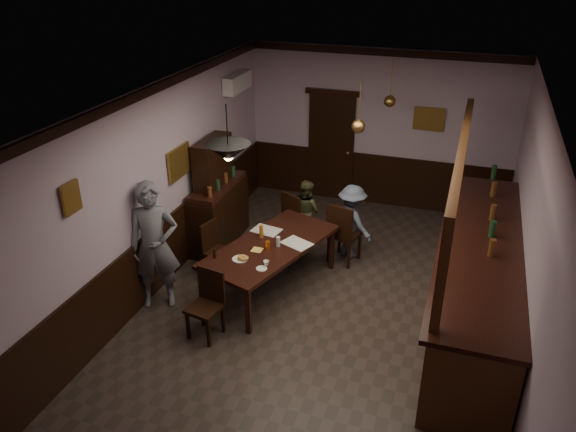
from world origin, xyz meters
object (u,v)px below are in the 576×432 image
at_px(pendant_iron, 228,152).
at_px(pendant_brass_mid, 358,126).
at_px(person_standing, 154,246).
at_px(person_seated_left, 306,211).
at_px(coffee_cup, 266,263).
at_px(soda_can, 268,245).
at_px(chair_far_left, 296,217).
at_px(chair_far_right, 342,231).
at_px(person_seated_right, 352,221).
at_px(pendant_brass_far, 390,101).
at_px(bar_counter, 476,280).
at_px(chair_side, 215,247).
at_px(sideboard, 217,203).
at_px(dining_table, 271,248).
at_px(chair_near, 208,300).

xyz_separation_m(pendant_iron, pendant_brass_mid, (1.22, 1.85, -0.10)).
height_order(person_standing, person_seated_left, person_standing).
distance_m(coffee_cup, soda_can, 0.48).
relative_size(person_standing, coffee_cup, 23.48).
bearing_deg(chair_far_left, chair_far_right, -170.29).
distance_m(chair_far_left, person_seated_left, 0.28).
bearing_deg(chair_far_left, pendant_iron, 112.71).
relative_size(person_seated_right, pendant_brass_far, 1.54).
xyz_separation_m(person_standing, person_seated_right, (2.28, 2.21, -0.31)).
distance_m(bar_counter, pendant_brass_mid, 2.68).
relative_size(chair_side, sideboard, 0.48).
bearing_deg(pendant_brass_mid, pendant_brass_far, 82.54).
bearing_deg(pendant_brass_far, chair_side, -129.84).
bearing_deg(dining_table, bar_counter, 3.38).
bearing_deg(person_standing, chair_near, -48.63).
bearing_deg(soda_can, sideboard, 138.82).
relative_size(person_seated_left, coffee_cup, 13.96).
bearing_deg(pendant_brass_mid, chair_near, -120.52).
xyz_separation_m(person_seated_left, coffee_cup, (0.11, -2.20, 0.24)).
height_order(chair_side, coffee_cup, chair_side).
height_order(chair_side, sideboard, sideboard).
height_order(dining_table, person_seated_left, person_seated_left).
xyz_separation_m(person_seated_left, soda_can, (-0.04, -1.74, 0.25)).
height_order(chair_near, person_standing, person_standing).
xyz_separation_m(dining_table, soda_can, (0.01, -0.13, 0.12)).
xyz_separation_m(person_seated_right, soda_can, (-0.89, -1.47, 0.19)).
bearing_deg(sideboard, pendant_brass_mid, 1.07).
bearing_deg(chair_near, bar_counter, 33.38).
distance_m(chair_near, sideboard, 2.50).
distance_m(chair_far_left, pendant_brass_far, 2.49).
xyz_separation_m(chair_near, pendant_brass_mid, (1.39, 2.35, 1.79)).
height_order(chair_near, pendant_iron, pendant_iron).
height_order(pendant_brass_mid, pendant_brass_far, same).
relative_size(pendant_iron, pendant_brass_mid, 0.87).
bearing_deg(person_standing, coffee_cup, -16.27).
bearing_deg(person_seated_left, chair_far_left, 98.88).
distance_m(chair_far_right, chair_near, 2.63).
bearing_deg(person_standing, chair_far_right, 14.53).
bearing_deg(pendant_brass_far, pendant_brass_mid, -97.46).
distance_m(chair_near, chair_side, 1.44).
bearing_deg(chair_near, person_seated_left, 90.82).
distance_m(dining_table, sideboard, 1.70).
bearing_deg(soda_can, chair_far_right, 55.76).
bearing_deg(sideboard, dining_table, -38.10).
distance_m(sideboard, bar_counter, 4.30).
relative_size(chair_far_left, person_standing, 0.53).
bearing_deg(person_seated_left, bar_counter, -177.57).
xyz_separation_m(person_standing, pendant_brass_mid, (2.35, 1.96, 1.36)).
xyz_separation_m(person_seated_right, coffee_cup, (-0.75, -1.92, 0.17)).
distance_m(chair_side, pendant_brass_far, 3.76).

